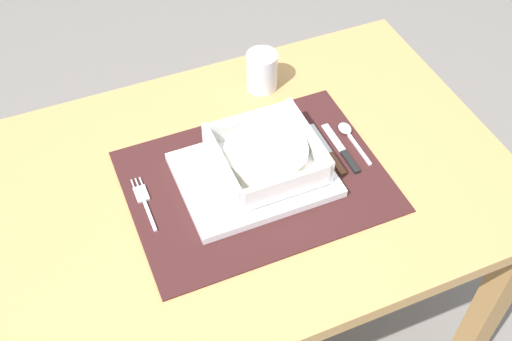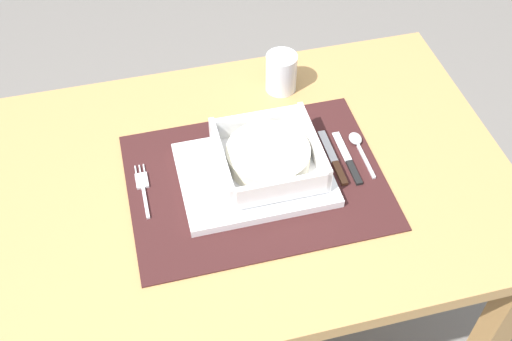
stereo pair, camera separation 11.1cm
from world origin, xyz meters
The scene contains 9 objects.
dining_table centered at (0.00, 0.00, 0.60)m, with size 1.00×0.66×0.71m.
placemat centered at (0.03, -0.02, 0.71)m, with size 0.46×0.34×0.00m, color #381919.
serving_plate centered at (0.03, -0.01, 0.72)m, with size 0.27×0.21×0.02m, color white.
porridge_bowl centered at (0.06, 0.00, 0.75)m, with size 0.18×0.18×0.06m.
fork centered at (-0.17, 0.02, 0.72)m, with size 0.02×0.13×0.00m.
spoon centered at (0.24, 0.02, 0.72)m, with size 0.02×0.12×0.01m.
butter_knife centered at (0.21, -0.02, 0.72)m, with size 0.01×0.13×0.01m.
bread_knife centered at (0.18, -0.01, 0.72)m, with size 0.01×0.14×0.01m.
drinking_glass centered at (0.14, 0.22, 0.75)m, with size 0.06×0.06×0.08m.
Camera 2 is at (-0.15, -0.73, 1.57)m, focal length 44.06 mm.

